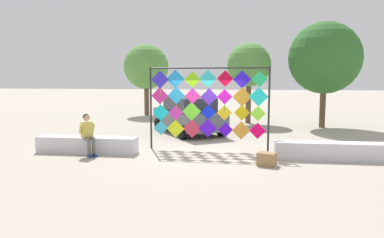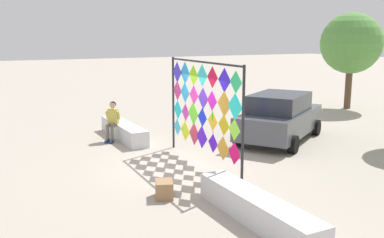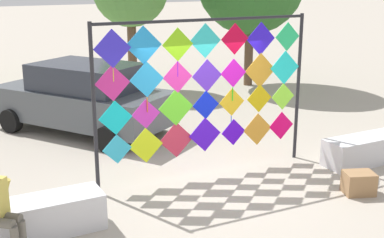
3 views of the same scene
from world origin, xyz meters
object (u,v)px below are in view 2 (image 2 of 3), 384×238
(seated_vendor, at_px, (112,118))
(tree_far_right, at_px, (353,42))
(parked_car, at_px, (280,117))
(cardboard_box_large, at_px, (164,189))
(kite_display_rack, at_px, (202,103))

(seated_vendor, height_order, tree_far_right, tree_far_right)
(seated_vendor, height_order, parked_car, parked_car)
(cardboard_box_large, bearing_deg, parked_car, 118.60)
(kite_display_rack, distance_m, tree_far_right, 12.68)
(parked_car, bearing_deg, kite_display_rack, -71.85)
(seated_vendor, relative_size, parked_car, 0.30)
(seated_vendor, bearing_deg, kite_display_rack, 20.79)
(seated_vendor, distance_m, tree_far_right, 13.23)
(parked_car, bearing_deg, cardboard_box_large, -61.40)
(kite_display_rack, height_order, cardboard_box_large, kite_display_rack)
(parked_car, height_order, tree_far_right, tree_far_right)
(kite_display_rack, relative_size, parked_car, 0.92)
(kite_display_rack, xyz_separation_m, cardboard_box_large, (1.95, -2.06, -1.57))
(kite_display_rack, distance_m, parked_car, 4.08)
(kite_display_rack, height_order, parked_car, kite_display_rack)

